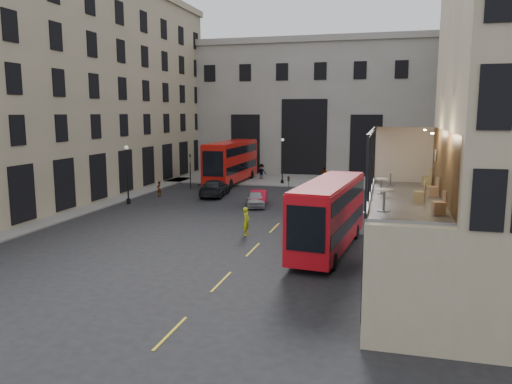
% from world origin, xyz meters
% --- Properties ---
extents(ground, '(140.00, 140.00, 0.00)m').
position_xyz_m(ground, '(0.00, 0.00, 0.00)').
color(ground, black).
rests_on(ground, ground).
extents(host_building_main, '(7.26, 11.40, 15.10)m').
position_xyz_m(host_building_main, '(9.95, 0.00, 7.79)').
color(host_building_main, tan).
rests_on(host_building_main, ground).
extents(host_frontage, '(3.00, 11.00, 4.50)m').
position_xyz_m(host_frontage, '(6.50, 0.00, 2.25)').
color(host_frontage, tan).
rests_on(host_frontage, ground).
extents(cafe_floor, '(3.00, 10.00, 0.10)m').
position_xyz_m(cafe_floor, '(6.50, 0.00, 4.55)').
color(cafe_floor, slate).
rests_on(cafe_floor, host_frontage).
extents(building_left, '(14.60, 50.60, 22.00)m').
position_xyz_m(building_left, '(-26.96, 20.00, 11.38)').
color(building_left, tan).
rests_on(building_left, ground).
extents(gateway, '(35.00, 10.60, 18.00)m').
position_xyz_m(gateway, '(-5.00, 47.99, 9.39)').
color(gateway, '#9E9B93').
rests_on(gateway, ground).
extents(pavement_far, '(40.00, 12.00, 0.12)m').
position_xyz_m(pavement_far, '(-6.00, 38.00, 0.06)').
color(pavement_far, slate).
rests_on(pavement_far, ground).
extents(pavement_left, '(8.00, 48.00, 0.12)m').
position_xyz_m(pavement_left, '(-22.00, 12.00, 0.06)').
color(pavement_left, slate).
rests_on(pavement_left, ground).
extents(traffic_light_near, '(0.16, 0.20, 3.80)m').
position_xyz_m(traffic_light_near, '(-1.00, 12.00, 2.42)').
color(traffic_light_near, black).
rests_on(traffic_light_near, ground).
extents(traffic_light_far, '(0.16, 0.20, 3.80)m').
position_xyz_m(traffic_light_far, '(-15.00, 28.00, 2.42)').
color(traffic_light_far, black).
rests_on(traffic_light_far, ground).
extents(street_lamp_a, '(0.36, 0.36, 5.33)m').
position_xyz_m(street_lamp_a, '(-17.00, 18.00, 2.39)').
color(street_lamp_a, black).
rests_on(street_lamp_a, ground).
extents(street_lamp_b, '(0.36, 0.36, 5.33)m').
position_xyz_m(street_lamp_b, '(-6.00, 34.00, 2.39)').
color(street_lamp_b, black).
rests_on(street_lamp_b, ground).
extents(bus_near, '(3.53, 10.83, 4.24)m').
position_xyz_m(bus_near, '(2.44, 6.99, 2.38)').
color(bus_near, red).
rests_on(bus_near, ground).
extents(bus_far, '(3.04, 12.35, 4.91)m').
position_xyz_m(bus_far, '(-11.96, 33.27, 2.76)').
color(bus_far, '#B8120C').
rests_on(bus_far, ground).
extents(car_a, '(2.65, 4.22, 1.34)m').
position_xyz_m(car_a, '(-5.45, 19.68, 0.67)').
color(car_a, gray).
rests_on(car_a, ground).
extents(car_b, '(2.06, 4.21, 1.33)m').
position_xyz_m(car_b, '(-5.36, 20.45, 0.66)').
color(car_b, '#B60B22').
rests_on(car_b, ground).
extents(car_c, '(2.92, 5.87, 1.64)m').
position_xyz_m(car_c, '(-10.80, 24.07, 0.82)').
color(car_c, black).
rests_on(car_c, ground).
extents(bicycle, '(1.93, 0.73, 1.00)m').
position_xyz_m(bicycle, '(-1.77, 19.22, 0.50)').
color(bicycle, gray).
rests_on(bicycle, ground).
extents(cyclist, '(0.48, 0.71, 1.92)m').
position_xyz_m(cyclist, '(-3.38, 9.41, 0.96)').
color(cyclist, '#C5D816').
rests_on(cyclist, ground).
extents(pedestrian_a, '(1.01, 0.88, 1.76)m').
position_xyz_m(pedestrian_a, '(-14.64, 35.62, 0.88)').
color(pedestrian_a, gray).
rests_on(pedestrian_a, ground).
extents(pedestrian_b, '(1.45, 1.39, 1.98)m').
position_xyz_m(pedestrian_b, '(-9.23, 36.93, 0.99)').
color(pedestrian_b, gray).
rests_on(pedestrian_b, ground).
extents(pedestrian_c, '(0.97, 0.73, 1.53)m').
position_xyz_m(pedestrian_c, '(-1.72, 38.93, 0.77)').
color(pedestrian_c, gray).
rests_on(pedestrian_c, ground).
extents(pedestrian_d, '(0.96, 1.14, 1.98)m').
position_xyz_m(pedestrian_d, '(1.52, 30.23, 0.99)').
color(pedestrian_d, gray).
rests_on(pedestrian_d, ground).
extents(pedestrian_e, '(0.45, 0.61, 1.53)m').
position_xyz_m(pedestrian_e, '(-16.05, 22.39, 0.76)').
color(pedestrian_e, gray).
rests_on(pedestrian_e, ground).
extents(cafe_table_near, '(0.67, 0.67, 0.84)m').
position_xyz_m(cafe_table_near, '(5.61, -3.48, 5.15)').
color(cafe_table_near, white).
rests_on(cafe_table_near, cafe_floor).
extents(cafe_table_mid, '(0.56, 0.56, 0.70)m').
position_xyz_m(cafe_table_mid, '(5.46, 0.72, 5.06)').
color(cafe_table_mid, white).
rests_on(cafe_table_mid, cafe_floor).
extents(cafe_table_far, '(0.54, 0.54, 0.68)m').
position_xyz_m(cafe_table_far, '(5.88, 3.61, 5.05)').
color(cafe_table_far, beige).
rests_on(cafe_table_far, cafe_floor).
extents(cafe_chair_a, '(0.49, 0.49, 0.86)m').
position_xyz_m(cafe_chair_a, '(7.55, -3.52, 4.86)').
color(cafe_chair_a, tan).
rests_on(cafe_chair_a, cafe_floor).
extents(cafe_chair_b, '(0.49, 0.49, 0.85)m').
position_xyz_m(cafe_chair_b, '(7.03, -1.14, 4.86)').
color(cafe_chair_b, tan).
rests_on(cafe_chair_b, cafe_floor).
extents(cafe_chair_c, '(0.47, 0.47, 0.84)m').
position_xyz_m(cafe_chair_c, '(7.66, 0.47, 4.86)').
color(cafe_chair_c, tan).
rests_on(cafe_chair_c, cafe_floor).
extents(cafe_chair_d, '(0.46, 0.46, 0.84)m').
position_xyz_m(cafe_chair_d, '(7.66, 4.00, 4.85)').
color(cafe_chair_d, tan).
rests_on(cafe_chair_d, cafe_floor).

